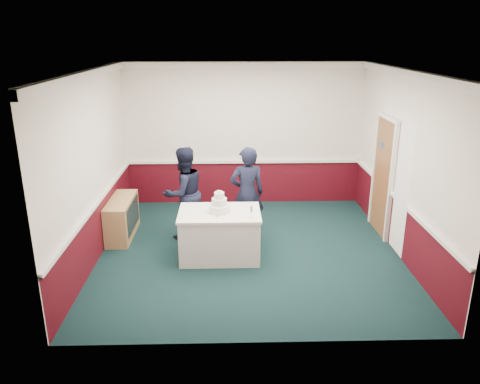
{
  "coord_description": "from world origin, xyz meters",
  "views": [
    {
      "loc": [
        -0.35,
        -7.23,
        3.51
      ],
      "look_at": [
        -0.15,
        -0.1,
        1.1
      ],
      "focal_mm": 35.0,
      "sensor_mm": 36.0,
      "label": 1
    }
  ],
  "objects_px": {
    "wedding_cake": "(219,205)",
    "cake_table": "(220,234)",
    "cake_knife": "(217,216)",
    "champagne_flute": "(251,210)",
    "person_man": "(184,193)",
    "person_woman": "(247,194)",
    "sideboard": "(122,218)"
  },
  "relations": [
    {
      "from": "wedding_cake",
      "to": "person_man",
      "type": "bearing_deg",
      "value": 127.78
    },
    {
      "from": "sideboard",
      "to": "cake_table",
      "type": "xyz_separation_m",
      "value": [
        1.79,
        -0.89,
        0.05
      ]
    },
    {
      "from": "cake_knife",
      "to": "person_man",
      "type": "distance_m",
      "value": 1.2
    },
    {
      "from": "person_woman",
      "to": "person_man",
      "type": "bearing_deg",
      "value": -15.75
    },
    {
      "from": "sideboard",
      "to": "person_man",
      "type": "height_order",
      "value": "person_man"
    },
    {
      "from": "person_man",
      "to": "cake_table",
      "type": "bearing_deg",
      "value": 90.67
    },
    {
      "from": "wedding_cake",
      "to": "cake_knife",
      "type": "relative_size",
      "value": 1.65
    },
    {
      "from": "wedding_cake",
      "to": "person_man",
      "type": "xyz_separation_m",
      "value": [
        -0.64,
        0.83,
        -0.07
      ]
    },
    {
      "from": "sideboard",
      "to": "cake_knife",
      "type": "relative_size",
      "value": 5.45
    },
    {
      "from": "cake_table",
      "to": "wedding_cake",
      "type": "relative_size",
      "value": 3.63
    },
    {
      "from": "person_man",
      "to": "person_woman",
      "type": "xyz_separation_m",
      "value": [
        1.12,
        -0.11,
        0.01
      ]
    },
    {
      "from": "sideboard",
      "to": "person_man",
      "type": "bearing_deg",
      "value": -2.91
    },
    {
      "from": "cake_table",
      "to": "champagne_flute",
      "type": "bearing_deg",
      "value": -29.25
    },
    {
      "from": "cake_knife",
      "to": "person_woman",
      "type": "relative_size",
      "value": 0.13
    },
    {
      "from": "sideboard",
      "to": "cake_knife",
      "type": "xyz_separation_m",
      "value": [
        1.76,
        -1.09,
        0.44
      ]
    },
    {
      "from": "sideboard",
      "to": "wedding_cake",
      "type": "bearing_deg",
      "value": -26.45
    },
    {
      "from": "cake_table",
      "to": "person_woman",
      "type": "relative_size",
      "value": 0.78
    },
    {
      "from": "cake_table",
      "to": "person_man",
      "type": "distance_m",
      "value": 1.14
    },
    {
      "from": "cake_table",
      "to": "cake_knife",
      "type": "bearing_deg",
      "value": -98.53
    },
    {
      "from": "sideboard",
      "to": "champagne_flute",
      "type": "xyz_separation_m",
      "value": [
        2.29,
        -1.17,
        0.58
      ]
    },
    {
      "from": "person_woman",
      "to": "champagne_flute",
      "type": "bearing_deg",
      "value": 81.12
    },
    {
      "from": "cake_knife",
      "to": "champagne_flute",
      "type": "xyz_separation_m",
      "value": [
        0.53,
        -0.08,
        0.14
      ]
    },
    {
      "from": "sideboard",
      "to": "person_man",
      "type": "relative_size",
      "value": 0.72
    },
    {
      "from": "wedding_cake",
      "to": "cake_knife",
      "type": "distance_m",
      "value": 0.23
    },
    {
      "from": "person_man",
      "to": "sideboard",
      "type": "bearing_deg",
      "value": -40.02
    },
    {
      "from": "sideboard",
      "to": "person_woman",
      "type": "xyz_separation_m",
      "value": [
        2.26,
        -0.17,
        0.5
      ]
    },
    {
      "from": "wedding_cake",
      "to": "champagne_flute",
      "type": "bearing_deg",
      "value": -29.25
    },
    {
      "from": "cake_knife",
      "to": "champagne_flute",
      "type": "height_order",
      "value": "champagne_flute"
    },
    {
      "from": "sideboard",
      "to": "cake_knife",
      "type": "distance_m",
      "value": 2.11
    },
    {
      "from": "cake_knife",
      "to": "champagne_flute",
      "type": "bearing_deg",
      "value": 10.78
    },
    {
      "from": "champagne_flute",
      "to": "person_woman",
      "type": "height_order",
      "value": "person_woman"
    },
    {
      "from": "wedding_cake",
      "to": "cake_table",
      "type": "bearing_deg",
      "value": -90.0
    }
  ]
}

